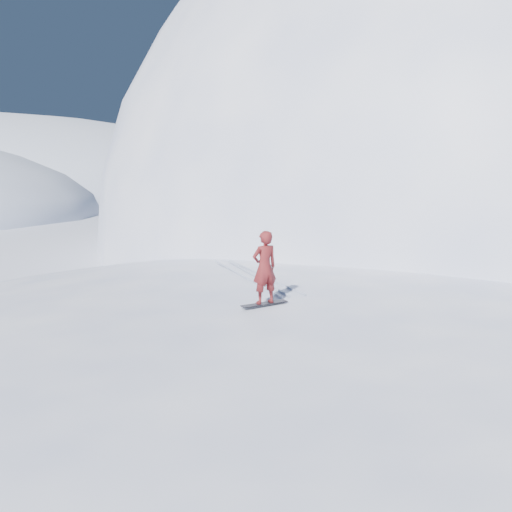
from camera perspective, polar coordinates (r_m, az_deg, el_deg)
The scene contains 8 objects.
ground at distance 13.60m, azimuth 8.50°, elevation -15.71°, with size 400.00×400.00×0.00m, color white.
near_ridge at distance 16.51m, azimuth 7.98°, elevation -11.01°, with size 36.00×28.00×4.80m, color white.
summit_peak at distance 46.26m, azimuth 22.47°, elevation 1.74°, with size 60.00×56.00×56.00m, color white.
peak_shoulder at distance 35.12m, azimuth 11.98°, elevation -0.05°, with size 28.00×24.00×18.00m, color white.
wind_bumps at distance 15.27m, azimuth 3.56°, elevation -12.70°, with size 16.00×14.40×1.00m.
snowboard at distance 13.01m, azimuth 0.97°, elevation -5.46°, with size 1.30×0.24×0.02m, color black.
snowboarder at distance 12.80m, azimuth 0.99°, elevation -1.31°, with size 0.69×0.45×1.90m, color maroon.
board_tracks at distance 16.51m, azimuth -0.40°, elevation -2.16°, with size 1.76×5.96×0.04m.
Camera 1 is at (-4.56, -11.42, 5.81)m, focal length 35.00 mm.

